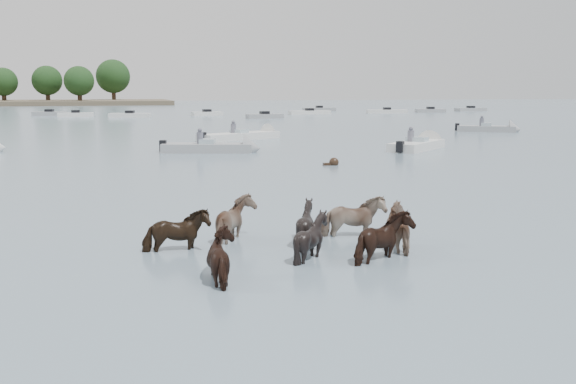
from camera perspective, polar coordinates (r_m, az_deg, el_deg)
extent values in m
plane|color=slate|center=(11.80, 5.08, -7.35)|extent=(400.00, 400.00, 0.00)
imported|color=black|center=(13.54, -9.98, -3.94)|extent=(1.43, 0.74, 1.17)
imported|color=gray|center=(14.33, -4.56, -2.93)|extent=(1.16, 1.33, 1.26)
imported|color=black|center=(14.07, 1.59, -3.25)|extent=(1.38, 1.32, 1.20)
imported|color=#7E6455|center=(14.71, 5.81, -2.67)|extent=(1.51, 0.76, 1.24)
imported|color=black|center=(11.43, -5.44, -6.30)|extent=(1.37, 1.45, 1.16)
imported|color=black|center=(12.80, 2.10, -4.53)|extent=(1.13, 1.02, 1.18)
imported|color=black|center=(12.73, 8.49, -4.60)|extent=(1.58, 1.34, 1.23)
imported|color=#806D57|center=(13.82, 10.34, -3.60)|extent=(1.36, 1.47, 1.21)
sphere|color=black|center=(28.77, 4.13, 2.66)|extent=(0.44, 0.44, 0.44)
cube|color=black|center=(28.70, 3.66, 2.44)|extent=(0.50, 0.22, 0.18)
cube|color=gray|center=(35.02, -7.21, 3.89)|extent=(5.10, 2.85, 0.55)
cone|color=gray|center=(34.80, -3.24, 3.91)|extent=(1.30, 1.78, 1.60)
cube|color=#99ADB7|center=(34.99, -7.22, 4.46)|extent=(1.07, 1.29, 0.35)
cube|color=black|center=(35.40, -11.12, 4.09)|extent=(0.43, 0.43, 0.60)
cylinder|color=#595966|center=(34.92, -7.88, 4.76)|extent=(0.36, 0.36, 0.70)
sphere|color=#595966|center=(34.89, -7.90, 5.50)|extent=(0.24, 0.24, 0.24)
cube|color=silver|center=(43.69, -4.38, 4.95)|extent=(6.18, 4.42, 0.55)
cone|color=silver|center=(45.75, -1.42, 5.16)|extent=(1.57, 1.84, 1.60)
cube|color=#99ADB7|center=(43.66, -4.39, 5.41)|extent=(1.25, 1.37, 0.35)
cube|color=black|center=(41.74, -7.63, 4.91)|extent=(0.48, 0.48, 0.60)
cylinder|color=#595966|center=(43.57, -4.91, 5.66)|extent=(0.36, 0.36, 0.70)
sphere|color=#595966|center=(43.55, -4.92, 6.25)|extent=(0.24, 0.24, 0.24)
cube|color=silver|center=(36.92, 11.45, 4.04)|extent=(4.74, 4.52, 0.55)
cone|color=silver|center=(39.23, 12.75, 4.29)|extent=(1.74, 1.79, 1.60)
cube|color=#99ADB7|center=(36.89, 11.47, 4.58)|extent=(1.35, 1.37, 0.35)
cube|color=black|center=(34.61, 10.00, 4.01)|extent=(0.49, 0.49, 0.60)
cylinder|color=#595966|center=(36.69, 10.92, 4.89)|extent=(0.36, 0.36, 0.70)
sphere|color=#595966|center=(36.67, 10.94, 5.59)|extent=(0.24, 0.24, 0.24)
cube|color=gray|center=(54.58, 17.27, 5.39)|extent=(4.71, 3.66, 0.55)
cone|color=gray|center=(54.72, 19.65, 5.28)|extent=(1.58, 1.84, 1.60)
cube|color=#99ADB7|center=(54.56, 17.29, 5.76)|extent=(1.26, 1.37, 0.35)
cube|color=black|center=(54.52, 14.90, 5.65)|extent=(0.48, 0.48, 0.60)
cylinder|color=#595966|center=(54.33, 16.95, 5.97)|extent=(0.36, 0.36, 0.70)
sphere|color=#595966|center=(54.31, 16.97, 6.45)|extent=(0.24, 0.24, 0.24)
cube|color=gray|center=(91.19, -20.56, 6.56)|extent=(4.51, 2.35, 0.60)
cube|color=black|center=(91.18, -20.58, 6.80)|extent=(1.18, 1.18, 0.50)
cube|color=silver|center=(85.89, -18.46, 6.55)|extent=(4.37, 1.51, 0.60)
cube|color=black|center=(85.88, -18.47, 6.80)|extent=(1.00, 1.00, 0.50)
cube|color=silver|center=(82.13, -13.96, 6.65)|extent=(5.25, 2.83, 0.60)
cube|color=black|center=(82.12, -13.97, 6.92)|extent=(1.24, 1.24, 0.50)
cube|color=silver|center=(85.70, -7.26, 6.94)|extent=(4.21, 2.10, 0.60)
cube|color=black|center=(85.69, -7.27, 7.19)|extent=(1.14, 1.14, 0.50)
cube|color=gray|center=(77.24, -2.11, 6.77)|extent=(4.50, 1.89, 0.60)
cube|color=black|center=(77.22, -2.11, 7.06)|extent=(1.09, 1.09, 0.50)
cube|color=silver|center=(90.02, 1.94, 7.10)|extent=(6.08, 2.05, 0.60)
cube|color=black|center=(90.00, 1.94, 7.35)|extent=(1.09, 1.09, 0.50)
cube|color=gray|center=(104.99, 2.82, 7.38)|extent=(5.43, 1.90, 0.60)
cube|color=black|center=(104.98, 2.82, 7.59)|extent=(1.07, 1.07, 0.50)
cube|color=silver|center=(95.59, 8.84, 7.12)|extent=(6.07, 2.53, 0.60)
cube|color=black|center=(95.57, 8.84, 7.35)|extent=(1.16, 1.16, 0.50)
cube|color=gray|center=(100.24, 12.62, 7.09)|extent=(4.65, 2.20, 0.60)
cube|color=black|center=(100.23, 12.63, 7.31)|extent=(1.15, 1.15, 0.50)
cube|color=gray|center=(107.73, 16.03, 7.08)|extent=(5.56, 2.22, 0.60)
cube|color=black|center=(107.72, 16.04, 7.29)|extent=(1.13, 1.13, 0.50)
cylinder|color=#382619|center=(162.47, -24.05, 7.65)|extent=(1.00, 1.00, 2.92)
sphere|color=black|center=(162.47, -24.14, 8.99)|extent=(6.48, 6.48, 6.48)
cylinder|color=#382619|center=(162.04, -20.68, 7.88)|extent=(1.00, 1.00, 3.11)
sphere|color=black|center=(162.05, -20.76, 9.32)|extent=(6.91, 6.91, 6.91)
cylinder|color=#382619|center=(154.70, -18.12, 7.97)|extent=(1.00, 1.00, 3.02)
sphere|color=black|center=(154.70, -18.20, 9.43)|extent=(6.71, 6.71, 6.71)
cylinder|color=#382619|center=(168.13, -15.32, 8.28)|extent=(1.00, 1.00, 3.77)
sphere|color=black|center=(168.16, -15.39, 9.95)|extent=(8.38, 8.38, 8.38)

